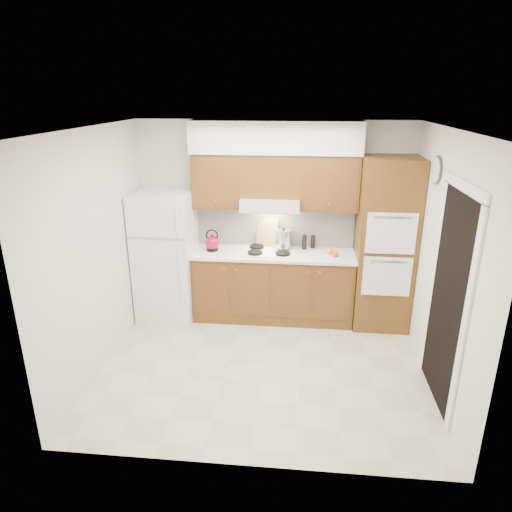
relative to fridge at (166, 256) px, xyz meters
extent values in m
plane|color=beige|center=(1.41, -1.14, -0.86)|extent=(3.60, 3.60, 0.00)
plane|color=white|center=(1.41, -1.14, 1.74)|extent=(3.60, 3.60, 0.00)
cube|color=silver|center=(1.41, 0.36, 0.44)|extent=(3.60, 0.02, 2.60)
cube|color=silver|center=(-0.40, -1.14, 0.44)|extent=(0.02, 3.00, 2.60)
cube|color=silver|center=(3.21, -1.14, 0.44)|extent=(0.02, 3.00, 2.60)
cube|color=white|center=(0.00, 0.00, 0.00)|extent=(0.75, 0.72, 1.72)
cube|color=brown|center=(1.43, 0.06, -0.41)|extent=(2.11, 0.60, 0.90)
cube|color=white|center=(1.43, 0.05, 0.06)|extent=(2.13, 0.62, 0.04)
cube|color=white|center=(1.43, 0.34, 0.36)|extent=(2.11, 0.03, 0.56)
cube|color=brown|center=(2.85, 0.03, 0.24)|extent=(0.70, 0.65, 2.20)
cube|color=brown|center=(0.69, 0.19, 0.99)|extent=(0.63, 0.33, 0.70)
cube|color=brown|center=(2.12, 0.19, 0.99)|extent=(0.73, 0.33, 0.70)
cube|color=silver|center=(1.38, 0.13, 0.71)|extent=(0.75, 0.45, 0.15)
cube|color=brown|center=(1.38, 0.19, 1.06)|extent=(0.75, 0.33, 0.55)
cube|color=silver|center=(1.43, 0.18, 1.54)|extent=(2.13, 0.36, 0.40)
cube|color=white|center=(1.38, 0.07, 0.09)|extent=(0.74, 0.50, 0.01)
cube|color=black|center=(3.19, -1.49, 0.19)|extent=(0.02, 0.90, 2.10)
cylinder|color=#3F3833|center=(3.19, -0.59, 1.29)|extent=(0.02, 0.30, 0.30)
sphere|color=maroon|center=(0.62, 0.04, 0.19)|extent=(0.24, 0.24, 0.19)
cube|color=tan|center=(1.33, 0.29, 0.28)|extent=(0.31, 0.17, 0.39)
cylinder|color=silver|center=(1.55, 0.20, 0.22)|extent=(0.24, 0.24, 0.23)
cylinder|color=black|center=(1.84, 0.22, 0.18)|extent=(0.06, 0.06, 0.20)
cylinder|color=black|center=(1.83, 0.23, 0.17)|extent=(0.07, 0.07, 0.19)
cylinder|color=black|center=(1.95, 0.30, 0.17)|extent=(0.07, 0.07, 0.17)
sphere|color=orange|center=(2.23, -0.04, 0.12)|extent=(0.10, 0.10, 0.08)
sphere|color=#FFA00D|center=(2.16, 0.06, 0.12)|extent=(0.11, 0.11, 0.08)
camera|label=1|loc=(1.77, -5.59, 2.07)|focal=32.00mm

